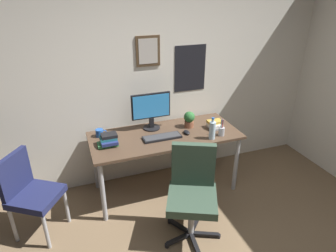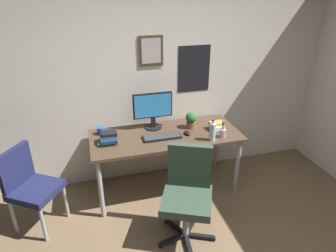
{
  "view_description": "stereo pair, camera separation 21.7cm",
  "coord_description": "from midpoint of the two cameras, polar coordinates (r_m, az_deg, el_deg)",
  "views": [
    {
      "loc": [
        -1.07,
        -1.15,
        2.3
      ],
      "look_at": [
        -0.08,
        1.61,
        0.9
      ],
      "focal_mm": 31.87,
      "sensor_mm": 36.0,
      "label": 1
    },
    {
      "loc": [
        -0.86,
        -1.22,
        2.3
      ],
      "look_at": [
        -0.08,
        1.61,
        0.9
      ],
      "focal_mm": 31.87,
      "sensor_mm": 36.0,
      "label": 2
    }
  ],
  "objects": [
    {
      "name": "book_stack_right",
      "position": [
        3.56,
        7.25,
        0.22
      ],
      "size": [
        0.17,
        0.16,
        0.09
      ],
      "color": "gray",
      "rests_on": "desk"
    },
    {
      "name": "pen_cup",
      "position": [
        3.39,
        8.4,
        -0.96
      ],
      "size": [
        0.07,
        0.07,
        0.2
      ],
      "color": "#9EA0A5",
      "rests_on": "desk"
    },
    {
      "name": "desk",
      "position": [
        3.43,
        -2.38,
        -2.76
      ],
      "size": [
        1.7,
        0.73,
        0.75
      ],
      "color": "#4C3828",
      "rests_on": "ground_plane"
    },
    {
      "name": "book_stack_left",
      "position": [
        3.23,
        -13.21,
        -2.7
      ],
      "size": [
        0.21,
        0.17,
        0.13
      ],
      "color": "#33723F",
      "rests_on": "desk"
    },
    {
      "name": "potted_plant",
      "position": [
        3.53,
        2.33,
        1.35
      ],
      "size": [
        0.13,
        0.13,
        0.2
      ],
      "color": "brown",
      "rests_on": "desk"
    },
    {
      "name": "keyboard",
      "position": [
        3.31,
        -3.02,
        -2.16
      ],
      "size": [
        0.43,
        0.15,
        0.03
      ],
      "color": "black",
      "rests_on": "desk"
    },
    {
      "name": "monitor",
      "position": [
        3.46,
        -5.05,
        3.13
      ],
      "size": [
        0.46,
        0.2,
        0.43
      ],
      "color": "black",
      "rests_on": "desk"
    },
    {
      "name": "computer_mouse",
      "position": [
        3.41,
        1.76,
        -1.23
      ],
      "size": [
        0.06,
        0.11,
        0.04
      ],
      "color": "black",
      "rests_on": "desk"
    },
    {
      "name": "water_bottle",
      "position": [
        3.28,
        6.6,
        -0.79
      ],
      "size": [
        0.07,
        0.07,
        0.25
      ],
      "color": "silver",
      "rests_on": "desk"
    },
    {
      "name": "wall_back",
      "position": [
        3.61,
        -3.55,
        9.41
      ],
      "size": [
        4.4,
        0.1,
        2.6
      ],
      "color": "silver",
      "rests_on": "ground_plane"
    },
    {
      "name": "coffee_mug_near",
      "position": [
        3.44,
        -14.7,
        -1.32
      ],
      "size": [
        0.12,
        0.09,
        0.09
      ],
      "color": "#2659B2",
      "rests_on": "desk"
    },
    {
      "name": "side_chair",
      "position": [
        3.28,
        -26.81,
        -10.96
      ],
      "size": [
        0.58,
        0.58,
        0.88
      ],
      "color": "#1E234C",
      "rests_on": "ground_plane"
    },
    {
      "name": "office_chair",
      "position": [
        2.92,
        2.54,
        -11.93
      ],
      "size": [
        0.61,
        0.61,
        0.95
      ],
      "color": "#334738",
      "rests_on": "ground_plane"
    }
  ]
}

